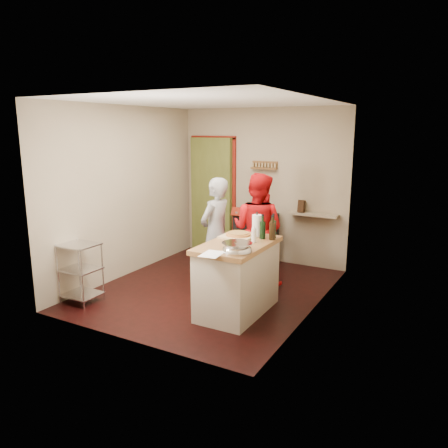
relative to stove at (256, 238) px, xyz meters
The scene contains 10 objects.
floor 1.49m from the stove, 91.94° to the right, with size 3.50×3.50×0.00m, color black.
back_wall 1.03m from the stove, 152.49° to the left, with size 3.00×0.44×2.60m.
left_wall 2.27m from the stove, 137.40° to the right, with size 0.04×3.50×2.60m, color gray.
right_wall 2.20m from the stove, 44.44° to the right, with size 0.04×3.50×2.60m, color gray.
ceiling 2.59m from the stove, 91.94° to the right, with size 3.00×3.50×0.02m, color white.
stove is the anchor object (origin of this frame).
wire_shelving 2.94m from the stove, 116.85° to the right, with size 0.48×0.40×0.80m.
island 2.04m from the stove, 71.44° to the right, with size 0.71×1.34×1.21m.
person_stripe 1.27m from the stove, 93.72° to the right, with size 0.58×0.38×1.59m, color #B5B5BA.
person_red 1.04m from the stove, 64.06° to the right, with size 0.80×0.62×1.64m, color red.
Camera 1 is at (3.02, -5.08, 2.25)m, focal length 35.00 mm.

